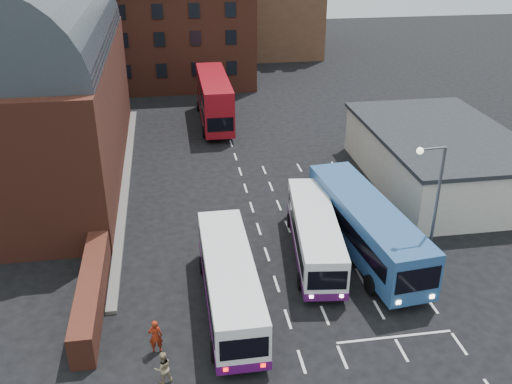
{
  "coord_description": "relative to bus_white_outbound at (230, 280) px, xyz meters",
  "views": [
    {
      "loc": [
        -5.37,
        -24.15,
        19.21
      ],
      "look_at": [
        0.0,
        10.0,
        2.2
      ],
      "focal_mm": 40.0,
      "sensor_mm": 36.0,
      "label": 1
    }
  ],
  "objects": [
    {
      "name": "street_lamp",
      "position": [
        11.18,
        0.75,
        3.3
      ],
      "size": [
        1.71,
        0.4,
        8.41
      ],
      "rotation": [
        0.0,
        0.0,
        0.09
      ],
      "color": "#515359",
      "rests_on": "ground"
    },
    {
      "name": "ground",
      "position": [
        2.87,
        -0.69,
        -1.77
      ],
      "size": [
        180.0,
        180.0,
        0.0
      ],
      "primitive_type": "plane",
      "color": "black"
    },
    {
      "name": "railway_station",
      "position": [
        -12.63,
        20.31,
        5.86
      ],
      "size": [
        12.0,
        28.0,
        16.0
      ],
      "color": "#602B1E",
      "rests_on": "ground"
    },
    {
      "name": "forecourt_wall",
      "position": [
        -7.33,
        1.31,
        -0.87
      ],
      "size": [
        1.2,
        10.0,
        1.8
      ],
      "primitive_type": "cube",
      "color": "#602B1E",
      "rests_on": "ground"
    },
    {
      "name": "pedestrian_red",
      "position": [
        -3.93,
        -2.88,
        -0.85
      ],
      "size": [
        0.68,
        0.45,
        1.84
      ],
      "primitive_type": "imported",
      "rotation": [
        0.0,
        0.0,
        3.13
      ],
      "color": "maroon",
      "rests_on": "ground"
    },
    {
      "name": "pedestrian_beige",
      "position": [
        -3.61,
        -4.96,
        -0.95
      ],
      "size": [
        0.95,
        0.84,
        1.65
      ],
      "primitive_type": "imported",
      "rotation": [
        0.0,
        0.0,
        3.45
      ],
      "color": "#9F8865",
      "rests_on": "ground"
    },
    {
      "name": "brick_terrace",
      "position": [
        -3.13,
        45.31,
        3.73
      ],
      "size": [
        22.0,
        10.0,
        11.0
      ],
      "primitive_type": "cube",
      "color": "brown",
      "rests_on": "ground"
    },
    {
      "name": "bus_red_double",
      "position": [
        1.91,
        29.9,
        0.77
      ],
      "size": [
        3.03,
        11.97,
        4.79
      ],
      "rotation": [
        0.0,
        0.0,
        3.14
      ],
      "color": "maroon",
      "rests_on": "ground"
    },
    {
      "name": "bus_blue",
      "position": [
        8.87,
        4.17,
        0.26
      ],
      "size": [
        4.21,
        12.88,
        3.45
      ],
      "rotation": [
        0.0,
        0.0,
        3.25
      ],
      "color": "#295289",
      "rests_on": "ground"
    },
    {
      "name": "bus_white_inbound",
      "position": [
        5.71,
        4.3,
        -0.08
      ],
      "size": [
        3.66,
        10.71,
        2.86
      ],
      "rotation": [
        0.0,
        0.0,
        3.02
      ],
      "color": "white",
      "rests_on": "ground"
    },
    {
      "name": "castle_keep",
      "position": [
        8.87,
        65.31,
        4.23
      ],
      "size": [
        22.0,
        22.0,
        12.0
      ],
      "primitive_type": "cube",
      "color": "brown",
      "rests_on": "ground"
    },
    {
      "name": "bus_white_outbound",
      "position": [
        0.0,
        0.0,
        0.0
      ],
      "size": [
        2.8,
        11.01,
        3.0
      ],
      "rotation": [
        0.0,
        0.0,
        0.0
      ],
      "color": "white",
      "rests_on": "ground"
    },
    {
      "name": "cream_building",
      "position": [
        17.87,
        13.31,
        0.38
      ],
      "size": [
        10.4,
        16.4,
        4.25
      ],
      "color": "beige",
      "rests_on": "ground"
    }
  ]
}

